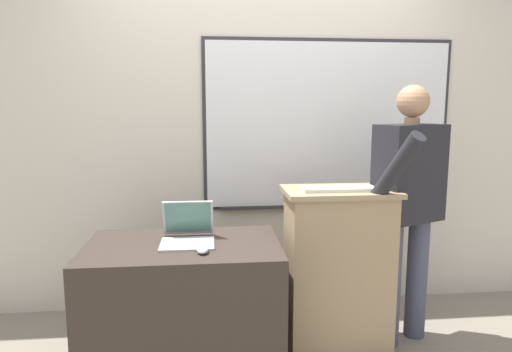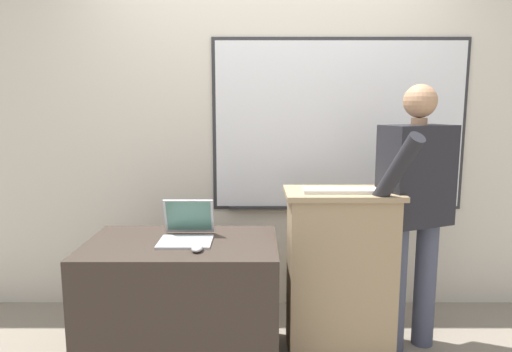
# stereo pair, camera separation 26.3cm
# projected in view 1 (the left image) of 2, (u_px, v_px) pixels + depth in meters

# --- Properties ---
(back_wall) EXTENTS (6.40, 0.17, 2.79)m
(back_wall) POSITION_uv_depth(u_px,v_px,m) (262.00, 118.00, 3.31)
(back_wall) COLOR beige
(back_wall) RESTS_ON ground_plane
(lectern_podium) EXTENTS (0.66, 0.40, 0.99)m
(lectern_podium) POSITION_uv_depth(u_px,v_px,m) (337.00, 269.00, 2.76)
(lectern_podium) COLOR tan
(lectern_podium) RESTS_ON ground_plane
(side_desk) EXTENTS (1.07, 0.68, 0.72)m
(side_desk) POSITION_uv_depth(u_px,v_px,m) (184.00, 306.00, 2.57)
(side_desk) COLOR #382D26
(side_desk) RESTS_ON ground_plane
(person_presenter) EXTENTS (0.59, 0.65, 1.60)m
(person_presenter) POSITION_uv_depth(u_px,v_px,m) (408.00, 199.00, 2.77)
(person_presenter) COLOR #474C60
(person_presenter) RESTS_ON ground_plane
(laptop) EXTENTS (0.29, 0.31, 0.22)m
(laptop) POSITION_uv_depth(u_px,v_px,m) (188.00, 230.00, 2.56)
(laptop) COLOR #B7BABF
(laptop) RESTS_ON side_desk
(wireless_keyboard) EXTENTS (0.43, 0.14, 0.02)m
(wireless_keyboard) POSITION_uv_depth(u_px,v_px,m) (339.00, 189.00, 2.63)
(wireless_keyboard) COLOR beige
(wireless_keyboard) RESTS_ON lectern_podium
(computer_mouse_by_laptop) EXTENTS (0.06, 0.10, 0.03)m
(computer_mouse_by_laptop) POSITION_uv_depth(u_px,v_px,m) (203.00, 250.00, 2.35)
(computer_mouse_by_laptop) COLOR #BCBCC1
(computer_mouse_by_laptop) RESTS_ON side_desk
(computer_mouse_by_keyboard) EXTENTS (0.06, 0.10, 0.03)m
(computer_mouse_by_keyboard) POSITION_uv_depth(u_px,v_px,m) (386.00, 187.00, 2.67)
(computer_mouse_by_keyboard) COLOR #BCBCC1
(computer_mouse_by_keyboard) RESTS_ON lectern_podium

